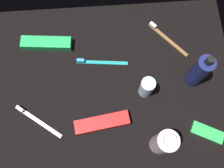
# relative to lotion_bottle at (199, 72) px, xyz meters

# --- Properties ---
(ground_plane) EXTENTS (0.84, 0.64, 0.01)m
(ground_plane) POSITION_rel_lotion_bottle_xyz_m (-0.28, -0.01, -0.09)
(ground_plane) COLOR black
(lotion_bottle) EXTENTS (0.05, 0.05, 0.19)m
(lotion_bottle) POSITION_rel_lotion_bottle_xyz_m (0.00, 0.00, 0.00)
(lotion_bottle) COLOR #181E51
(lotion_bottle) RESTS_ON ground_plane
(bodywash_bottle) EXTENTS (0.06, 0.06, 0.18)m
(bodywash_bottle) POSITION_rel_lotion_bottle_xyz_m (-0.14, -0.21, -0.00)
(bodywash_bottle) COLOR silver
(bodywash_bottle) RESTS_ON ground_plane
(deodorant_stick) EXTENTS (0.05, 0.05, 0.09)m
(deodorant_stick) POSITION_rel_lotion_bottle_xyz_m (-0.17, -0.03, -0.03)
(deodorant_stick) COLOR silver
(deodorant_stick) RESTS_ON ground_plane
(toothbrush_white) EXTENTS (0.15, 0.12, 0.02)m
(toothbrush_white) POSITION_rel_lotion_bottle_xyz_m (-0.53, -0.10, -0.08)
(toothbrush_white) COLOR white
(toothbrush_white) RESTS_ON ground_plane
(toothbrush_teal) EXTENTS (0.18, 0.03, 0.02)m
(toothbrush_teal) POSITION_rel_lotion_bottle_xyz_m (-0.32, 0.08, -0.08)
(toothbrush_teal) COLOR teal
(toothbrush_teal) RESTS_ON ground_plane
(toothbrush_brown) EXTENTS (0.13, 0.14, 0.02)m
(toothbrush_brown) POSITION_rel_lotion_bottle_xyz_m (-0.07, 0.16, -0.08)
(toothbrush_brown) COLOR brown
(toothbrush_brown) RESTS_ON ground_plane
(toothpaste_box_red) EXTENTS (0.18, 0.07, 0.03)m
(toothpaste_box_red) POSITION_rel_lotion_bottle_xyz_m (-0.32, -0.13, -0.07)
(toothpaste_box_red) COLOR red
(toothpaste_box_red) RESTS_ON ground_plane
(toothpaste_box_green) EXTENTS (0.18, 0.06, 0.03)m
(toothpaste_box_green) POSITION_rel_lotion_bottle_xyz_m (-0.50, 0.16, -0.07)
(toothpaste_box_green) COLOR green
(toothpaste_box_green) RESTS_ON ground_plane
(snack_bar_green) EXTENTS (0.11, 0.08, 0.01)m
(snack_bar_green) POSITION_rel_lotion_bottle_xyz_m (0.02, -0.18, -0.07)
(snack_bar_green) COLOR green
(snack_bar_green) RESTS_ON ground_plane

